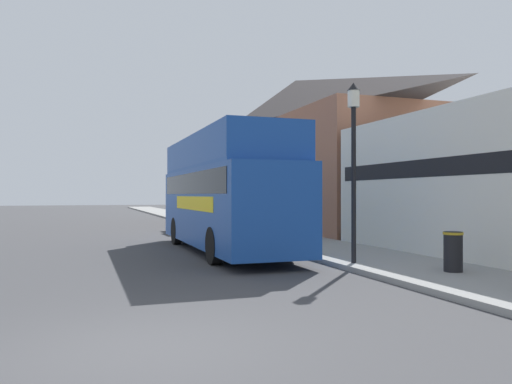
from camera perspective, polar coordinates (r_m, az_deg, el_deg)
ground_plane at (r=27.54m, az=-17.82°, el=-4.44°), size 144.00×144.00×0.00m
sidewalk at (r=25.86m, az=-0.71°, el=-4.57°), size 3.34×108.00×0.14m
brick_terrace_rear at (r=32.04m, az=4.53°, el=4.45°), size 6.00×22.08×9.30m
tour_bus at (r=17.46m, az=-3.75°, el=-0.79°), size 2.51×10.16×4.00m
parked_car_ahead_of_bus at (r=26.32m, az=-7.28°, el=-3.20°), size 1.86×4.17×1.42m
lamp_post_nearest at (r=13.89m, az=11.09°, el=5.96°), size 0.35×0.35×4.90m
lamp_post_second at (r=21.56m, az=0.10°, el=4.30°), size 0.35×0.35×5.27m
litter_bin at (r=12.95m, az=21.60°, el=-6.22°), size 0.48×0.48×0.96m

